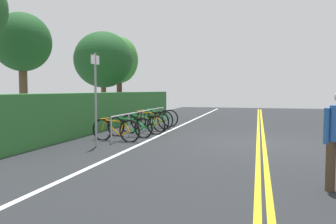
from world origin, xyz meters
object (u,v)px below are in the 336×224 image
bike_rack (143,116)px  bicycle_0 (116,130)px  bicycle_4 (154,119)px  sign_post_near (96,91)px  bicycle_3 (149,121)px  tree_extra (119,60)px  bicycle_2 (143,124)px  bicycle_5 (159,118)px  tree_mid (22,43)px  bicycle_1 (129,127)px  tree_far_right (103,60)px

bike_rack → bicycle_0: (-2.26, 0.06, -0.25)m
bicycle_4 → sign_post_near: sign_post_near is taller
bicycle_3 → tree_extra: 7.39m
bicycle_3 → bicycle_2: bearing=-175.9°
bicycle_0 → tree_extra: bearing=22.6°
bicycle_0 → bicycle_5: bearing=-0.3°
tree_extra → tree_mid: bearing=176.0°
bicycle_4 → tree_extra: 6.69m
bicycle_0 → tree_extra: tree_extra is taller
bicycle_1 → tree_mid: bearing=89.2°
sign_post_near → tree_far_right: size_ratio=0.58×
bicycle_1 → tree_mid: 5.03m
bicycle_5 → bicycle_4: bearing=-176.6°
bike_rack → sign_post_near: sign_post_near is taller
tree_mid → tree_extra: (7.44, -0.53, 0.01)m
bicycle_4 → tree_mid: 5.66m
bicycle_3 → tree_mid: bearing=112.1°
bicycle_3 → tree_mid: size_ratio=0.41×
sign_post_near → bicycle_4: bearing=-2.0°
bicycle_0 → bicycle_3: size_ratio=0.94×
bicycle_2 → bicycle_3: bicycle_3 is taller
bicycle_5 → bicycle_2: bearing=-175.8°
sign_post_near → tree_extra: bearing=19.8°
tree_far_right → tree_extra: bearing=5.7°
bicycle_0 → bicycle_3: bicycle_3 is taller
bicycle_5 → tree_extra: size_ratio=0.39×
bicycle_5 → tree_extra: bearing=41.5°
sign_post_near → tree_far_right: tree_far_right is taller
bike_rack → bicycle_3: bearing=-9.8°
bike_rack → bicycle_1: bike_rack is taller
bicycle_3 → sign_post_near: (-3.84, 0.25, 1.14)m
bicycle_2 → bicycle_3: 0.93m
bicycle_2 → tree_extra: 8.17m
bicycle_3 → tree_far_right: (3.19, 3.44, 2.66)m
bicycle_4 → bike_rack: bearing=179.7°
bike_rack → bicycle_2: (-0.43, -0.15, -0.25)m
bicycle_0 → bike_rack: bearing=-1.6°
bicycle_1 → bicycle_5: size_ratio=0.97×
tree_far_right → bicycle_1: bearing=-146.1°
bike_rack → bicycle_0: bearing=178.4°
bicycle_2 → bicycle_5: bearing=4.2°
bicycle_4 → sign_post_near: (-4.73, 0.17, 1.15)m
bicycle_2 → bicycle_3: size_ratio=0.99×
sign_post_near → bicycle_2: bearing=-6.1°
bicycle_2 → bicycle_4: bearing=4.6°
bicycle_0 → bicycle_5: bicycle_5 is taller
bicycle_5 → tree_extra: 6.09m
bicycle_0 → bicycle_3: (2.76, -0.15, 0.04)m
sign_post_near → bicycle_0: bearing=-5.1°
bicycle_4 → bicycle_5: bicycle_4 is taller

